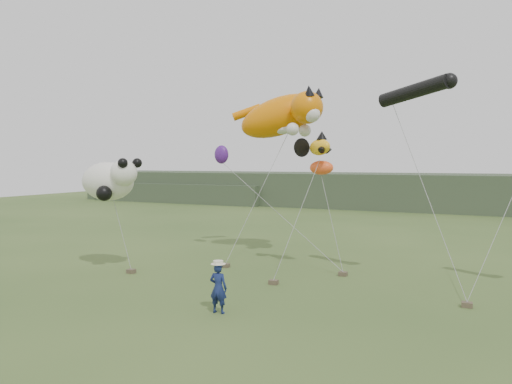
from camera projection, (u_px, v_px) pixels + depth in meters
ground at (233, 313)px, 17.71m from camera, size 120.00×120.00×0.00m
headland at (389, 191)px, 59.15m from camera, size 90.00×13.00×4.00m
festival_attendant at (218, 288)px, 17.69m from camera, size 0.68×0.47×1.80m
sandbag_anchors at (278, 278)px, 22.68m from camera, size 15.33×4.19×0.20m
cat_kite at (286, 115)px, 27.47m from camera, size 6.15×3.71×3.44m
fish_kite at (312, 147)px, 24.12m from camera, size 2.58×1.70×1.24m
tube_kites at (481, 106)px, 20.32m from camera, size 9.08×2.77×2.99m
panda_kite at (110, 180)px, 24.47m from camera, size 3.37×2.18×2.10m
misc_kites at (265, 160)px, 27.10m from camera, size 8.22×3.45×1.62m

